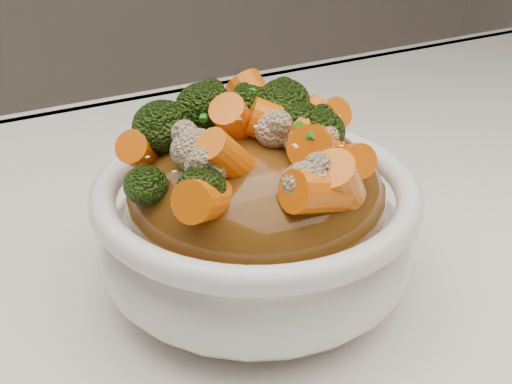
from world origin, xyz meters
TOP-DOWN VIEW (x-y plane):
  - tablecloth at (0.00, 0.00)m, footprint 1.20×0.80m
  - bowl at (-0.02, 0.05)m, footprint 0.26×0.26m
  - sauce_base at (-0.02, 0.05)m, footprint 0.21×0.21m
  - carrots at (-0.02, 0.05)m, footprint 0.21×0.21m
  - broccoli at (-0.02, 0.05)m, footprint 0.21×0.21m
  - cauliflower at (-0.02, 0.05)m, footprint 0.21×0.21m
  - scallions at (-0.02, 0.05)m, footprint 0.16×0.16m
  - sesame_seeds at (-0.02, 0.05)m, footprint 0.19×0.19m

SIDE VIEW (x-z plane):
  - tablecloth at x=0.00m, z-range 0.71..0.75m
  - bowl at x=-0.02m, z-range 0.75..0.83m
  - sauce_base at x=-0.02m, z-range 0.77..0.86m
  - cauliflower at x=-0.02m, z-range 0.85..0.89m
  - broccoli at x=-0.02m, z-range 0.85..0.89m
  - carrots at x=-0.02m, z-range 0.85..0.90m
  - scallions at x=-0.02m, z-range 0.87..0.88m
  - sesame_seeds at x=-0.02m, z-range 0.87..0.88m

